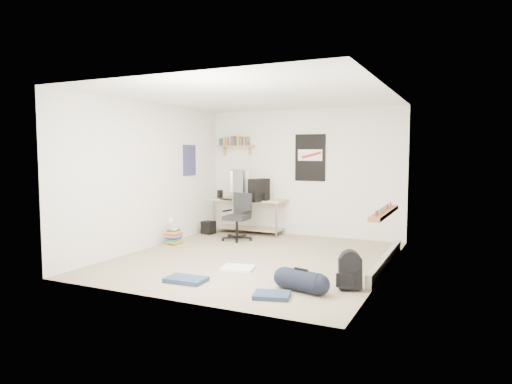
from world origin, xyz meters
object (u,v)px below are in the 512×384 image
at_px(desk, 250,215).
at_px(book_stack, 174,237).
at_px(office_chair, 237,214).
at_px(duffel_bag, 301,280).
at_px(backpack, 350,274).

distance_m(desk, book_stack, 1.83).
relative_size(desk, office_chair, 1.70).
bearing_deg(book_stack, duffel_bag, -28.73).
distance_m(backpack, duffel_bag, 0.60).
xyz_separation_m(duffel_bag, book_stack, (-2.99, 1.64, 0.01)).
bearing_deg(backpack, office_chair, 120.42).
distance_m(office_chair, backpack, 3.49).
bearing_deg(book_stack, desk, 67.44).
height_order(duffel_bag, book_stack, duffel_bag).
xyz_separation_m(backpack, book_stack, (-3.50, 1.33, -0.05)).
xyz_separation_m(office_chair, duffel_bag, (2.18, -2.51, -0.35)).
bearing_deg(office_chair, desk, 107.01).
xyz_separation_m(desk, backpack, (2.80, -3.01, -0.16)).
relative_size(office_chair, book_stack, 1.91).
relative_size(office_chair, duffel_bag, 1.76).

